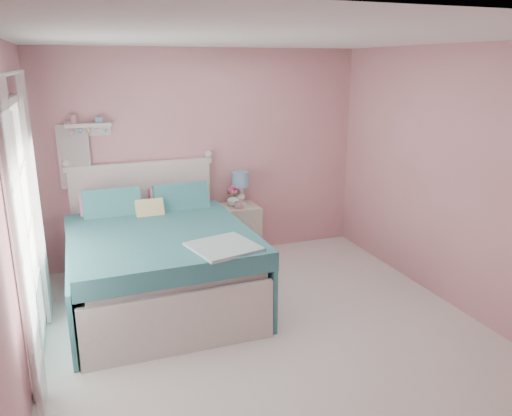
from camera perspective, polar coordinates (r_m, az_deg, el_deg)
floor at (r=4.71m, az=1.85°, el=-14.59°), size 4.50×4.50×0.00m
room_shell at (r=4.13m, az=2.05°, el=4.64°), size 4.50×4.50×4.50m
bed at (r=5.32m, az=-11.03°, el=-6.06°), size 1.80×2.24×1.29m
nightstand at (r=6.38m, az=-1.96°, el=-2.70°), size 0.48×0.47×0.69m
table_lamp at (r=6.27m, az=-1.78°, el=3.05°), size 0.21×0.21×0.43m
vase at (r=6.27m, az=-2.61°, el=1.00°), size 0.20×0.20×0.16m
teacup at (r=6.15m, az=-1.95°, el=0.33°), size 0.14×0.14×0.09m
roses at (r=6.23m, az=-2.63°, el=2.05°), size 0.14×0.11×0.12m
wall_shelf at (r=5.98m, az=-18.67°, el=8.85°), size 0.50×0.15×0.25m
hanging_dress at (r=6.02m, az=-20.06°, el=5.53°), size 0.34×0.03×0.72m
french_door at (r=4.39m, az=-24.85°, el=-3.10°), size 0.04×1.32×2.16m
curtain_near at (r=3.65m, az=-25.08°, el=-5.12°), size 0.04×0.40×2.32m
curtain_far at (r=5.06m, az=-23.85°, el=0.71°), size 0.04×0.40×2.32m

